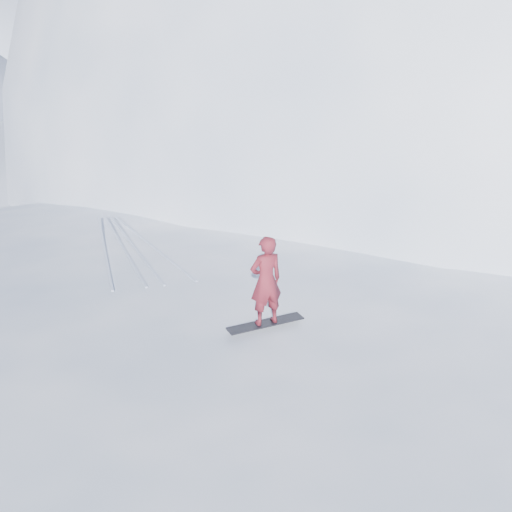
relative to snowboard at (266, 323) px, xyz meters
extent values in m
plane|color=white|center=(-2.01, 0.47, -2.41)|extent=(400.00, 400.00, 0.00)
ellipsoid|color=white|center=(-1.01, 3.47, -2.41)|extent=(36.00, 28.00, 4.80)
ellipsoid|color=white|center=(19.99, 26.47, -2.41)|extent=(60.00, 56.00, 56.00)
ellipsoid|color=white|center=(7.99, 20.47, -2.41)|extent=(28.00, 24.00, 18.00)
ellipsoid|color=white|center=(2.99, -2.53, -2.41)|extent=(5.00, 4.50, 0.70)
ellipsoid|color=white|center=(-4.01, 6.47, -2.41)|extent=(7.00, 6.30, 1.00)
ellipsoid|color=white|center=(4.99, 4.47, -2.41)|extent=(4.00, 3.60, 0.60)
cube|color=black|center=(0.00, 0.00, 0.00)|extent=(1.66, 0.69, 0.03)
imported|color=maroon|center=(0.00, 0.00, 0.94)|extent=(0.77, 0.60, 1.86)
cube|color=silver|center=(-3.44, 5.21, 0.01)|extent=(0.71, 5.97, 0.04)
cube|color=silver|center=(-2.95, 5.21, 0.01)|extent=(1.27, 5.89, 0.04)
cube|color=silver|center=(-2.65, 5.21, 0.01)|extent=(1.50, 5.84, 0.04)
cube|color=silver|center=(-2.18, 5.21, 0.01)|extent=(2.09, 5.67, 0.04)
camera|label=1|loc=(-2.21, -10.04, 5.50)|focal=40.00mm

